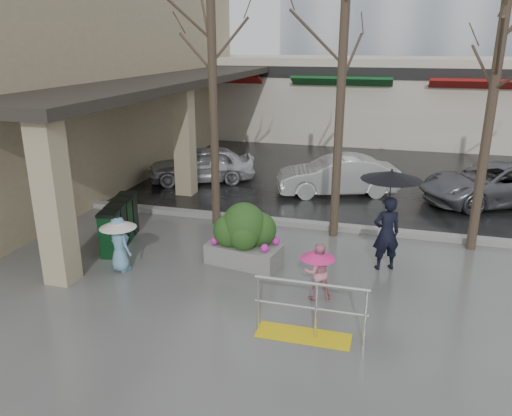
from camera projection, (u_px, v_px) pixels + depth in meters
The scene contains 20 objects.
ground at pixel (250, 293), 9.89m from camera, with size 120.00×120.00×0.00m, color #51514F.
street_asphalt at pixel (352, 124), 29.98m from camera, with size 120.00×36.00×0.01m, color black.
curb at pixel (291, 223), 13.52m from camera, with size 120.00×0.30×0.15m, color gray.
near_building at pixel (74, 63), 18.22m from camera, with size 6.00×18.00×8.00m, color tan.
canopy_slab at pixel (181, 75), 17.27m from camera, with size 2.80×18.00×0.25m, color #2D2823.
pillar_front at pixel (53, 201), 9.87m from camera, with size 0.55×0.55×3.50m, color tan.
pillar_back at pixel (185, 141), 15.81m from camera, with size 0.55×0.55×3.50m, color tan.
storefront_row at pixel (387, 98), 25.15m from camera, with size 34.00×6.74×4.00m.
handrail at pixel (308, 317), 8.33m from camera, with size 1.90×0.50×1.03m.
tree_west at pixel (211, 27), 12.07m from camera, with size 3.20×3.20×6.80m.
tree_midwest at pixel (345, 19), 11.21m from camera, with size 3.20×3.20×7.00m.
tree_mideast at pixel (502, 36), 10.49m from camera, with size 3.20×3.20×6.50m.
woman at pixel (389, 209), 10.54m from camera, with size 1.27×1.27×2.25m.
child_pink at pixel (318, 267), 9.51m from camera, with size 0.68×0.67×1.13m.
child_blue at pixel (119, 238), 10.67m from camera, with size 0.79×0.79×1.21m.
planter at pixel (245, 235), 11.03m from camera, with size 1.74×1.09×1.42m.
news_boxes at pixel (120, 223), 12.14m from camera, with size 0.87×1.97×1.08m.
car_a at pixel (202, 164), 17.57m from camera, with size 1.49×3.70×1.26m, color silver.
car_b at pixel (337, 175), 16.13m from camera, with size 1.33×3.82×1.26m, color silver.
car_c at pixel (495, 183), 15.20m from camera, with size 2.09×4.53×1.26m, color slate.
Camera 1 is at (2.49, -8.48, 4.75)m, focal length 35.00 mm.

